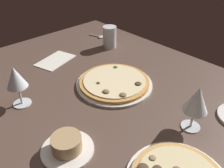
% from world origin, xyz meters
% --- Properties ---
extents(dining_table, '(1.50, 1.10, 0.04)m').
position_xyz_m(dining_table, '(0.00, 0.00, 0.02)').
color(dining_table, brown).
rests_on(dining_table, ground).
extents(pizza_main, '(0.32, 0.32, 0.03)m').
position_xyz_m(pizza_main, '(0.04, -0.07, 0.05)').
color(pizza_main, silver).
rests_on(pizza_main, dining_table).
extents(ramekin_on_saucer, '(0.16, 0.16, 0.06)m').
position_xyz_m(ramekin_on_saucer, '(-0.12, 0.28, 0.06)').
color(ramekin_on_saucer, silver).
rests_on(ramekin_on_saucer, dining_table).
extents(wine_glass_far, '(0.08, 0.08, 0.16)m').
position_xyz_m(wine_glass_far, '(-0.32, -0.08, 0.15)').
color(wine_glass_far, silver).
rests_on(wine_glass_far, dining_table).
extents(wine_glass_near, '(0.08, 0.08, 0.16)m').
position_xyz_m(wine_glass_near, '(0.19, 0.28, 0.15)').
color(wine_glass_near, silver).
rests_on(wine_glass_near, dining_table).
extents(water_glass, '(0.08, 0.08, 0.12)m').
position_xyz_m(water_glass, '(0.34, -0.31, 0.09)').
color(water_glass, silver).
rests_on(water_glass, dining_table).
extents(paper_menu, '(0.17, 0.22, 0.00)m').
position_xyz_m(paper_menu, '(0.41, -0.00, 0.04)').
color(paper_menu, silver).
rests_on(paper_menu, dining_table).
extents(spoon, '(0.10, 0.05, 0.01)m').
position_xyz_m(spoon, '(0.49, -0.36, 0.04)').
color(spoon, silver).
rests_on(spoon, dining_table).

